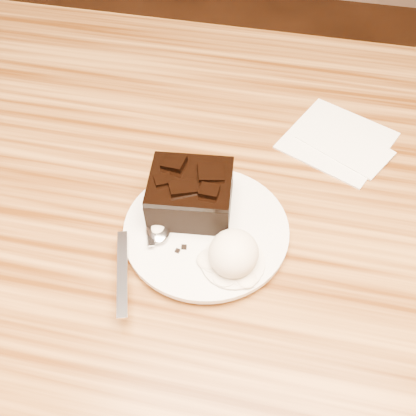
% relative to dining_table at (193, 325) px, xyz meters
% --- Properties ---
extents(floor, '(4.00, 4.00, 0.00)m').
position_rel_dining_table_xyz_m(floor, '(0.00, 0.00, -0.38)').
color(floor, black).
rests_on(floor, ground).
extents(dining_table, '(1.20, 0.80, 0.75)m').
position_rel_dining_table_xyz_m(dining_table, '(0.00, 0.00, 0.00)').
color(dining_table, '#472309').
rests_on(dining_table, floor).
extents(plate, '(0.19, 0.19, 0.02)m').
position_rel_dining_table_xyz_m(plate, '(0.04, -0.06, 0.38)').
color(plate, white).
rests_on(plate, dining_table).
extents(brownie, '(0.10, 0.09, 0.04)m').
position_rel_dining_table_xyz_m(brownie, '(0.01, -0.04, 0.41)').
color(brownie, black).
rests_on(brownie, plate).
extents(ice_cream_scoop, '(0.05, 0.06, 0.05)m').
position_rel_dining_table_xyz_m(ice_cream_scoop, '(0.08, -0.10, 0.41)').
color(ice_cream_scoop, silver).
rests_on(ice_cream_scoop, plate).
extents(melt_puddle, '(0.07, 0.07, 0.00)m').
position_rel_dining_table_xyz_m(melt_puddle, '(0.08, -0.10, 0.39)').
color(melt_puddle, white).
rests_on(melt_puddle, plate).
extents(spoon, '(0.08, 0.16, 0.01)m').
position_rel_dining_table_xyz_m(spoon, '(-0.01, -0.08, 0.40)').
color(spoon, silver).
rests_on(spoon, plate).
extents(napkin, '(0.17, 0.17, 0.01)m').
position_rel_dining_table_xyz_m(napkin, '(0.18, 0.14, 0.38)').
color(napkin, white).
rests_on(napkin, dining_table).
extents(crumb_a, '(0.01, 0.01, 0.00)m').
position_rel_dining_table_xyz_m(crumb_a, '(0.02, -0.10, 0.39)').
color(crumb_a, black).
rests_on(crumb_a, plate).
extents(crumb_b, '(0.01, 0.01, 0.00)m').
position_rel_dining_table_xyz_m(crumb_b, '(0.01, -0.10, 0.39)').
color(crumb_b, black).
rests_on(crumb_b, plate).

